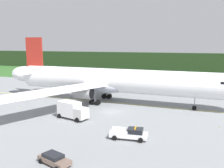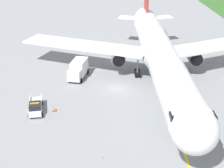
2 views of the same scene
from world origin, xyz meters
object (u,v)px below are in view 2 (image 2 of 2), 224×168
at_px(catering_truck, 78,69).
at_px(apron_cone, 55,109).
at_px(ops_pickup_truck, 35,106).
at_px(airliner, 160,55).

relative_size(catering_truck, apron_cone, 9.14).
height_order(catering_truck, apron_cone, catering_truck).
xyz_separation_m(catering_truck, apron_cone, (13.14, -3.50, -1.39)).
bearing_deg(ops_pickup_truck, apron_cone, 91.10).
height_order(airliner, apron_cone, airliner).
relative_size(ops_pickup_truck, apron_cone, 8.03).
relative_size(airliner, ops_pickup_truck, 10.15).
distance_m(catering_truck, apron_cone, 13.67).
distance_m(airliner, ops_pickup_truck, 24.13).
xyz_separation_m(ops_pickup_truck, catering_truck, (-13.20, 6.44, 0.84)).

